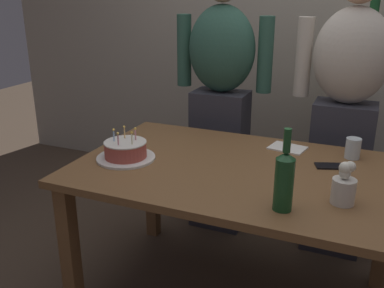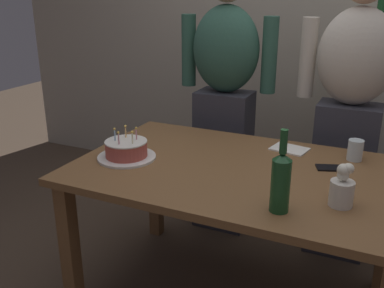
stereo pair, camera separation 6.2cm
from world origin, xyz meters
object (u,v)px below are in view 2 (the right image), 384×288
at_px(water_glass_near, 355,150).
at_px(napkin_stack, 289,149).
at_px(birthday_cake, 126,150).
at_px(wine_bottle, 281,181).
at_px(person_woman_cardigan, 350,112).
at_px(flower_vase, 342,188).
at_px(cell_phone, 332,168).
at_px(person_man_bearded, 225,99).

height_order(water_glass_near, napkin_stack, water_glass_near).
bearing_deg(birthday_cake, wine_bottle, -14.77).
bearing_deg(water_glass_near, wine_bottle, -107.33).
bearing_deg(water_glass_near, person_woman_cardigan, 101.01).
xyz_separation_m(water_glass_near, person_woman_cardigan, (-0.07, 0.38, 0.08)).
relative_size(birthday_cake, water_glass_near, 2.82).
xyz_separation_m(birthday_cake, water_glass_near, (1.01, 0.44, 0.01)).
bearing_deg(flower_vase, napkin_stack, 120.93).
distance_m(wine_bottle, flower_vase, 0.25).
relative_size(birthday_cake, cell_phone, 1.97).
bearing_deg(person_man_bearded, birthday_cake, 76.63).
height_order(wine_bottle, cell_phone, wine_bottle).
distance_m(water_glass_near, flower_vase, 0.52).
bearing_deg(person_man_bearded, wine_bottle, 120.56).
bearing_deg(person_man_bearded, person_woman_cardigan, -180.00).
relative_size(napkin_stack, person_woman_cardigan, 0.11).
height_order(birthday_cake, water_glass_near, birthday_cake).
height_order(cell_phone, person_man_bearded, person_man_bearded).
bearing_deg(person_woman_cardigan, napkin_stack, 56.78).
xyz_separation_m(napkin_stack, flower_vase, (0.31, -0.52, 0.07)).
distance_m(water_glass_near, person_woman_cardigan, 0.39).
xyz_separation_m(birthday_cake, flower_vase, (1.01, -0.07, 0.03)).
height_order(wine_bottle, napkin_stack, wine_bottle).
bearing_deg(birthday_cake, napkin_stack, 33.03).
xyz_separation_m(person_man_bearded, person_woman_cardigan, (0.74, 0.00, 0.00)).
bearing_deg(flower_vase, birthday_cake, 175.95).
bearing_deg(flower_vase, person_man_bearded, 132.35).
xyz_separation_m(cell_phone, napkin_stack, (-0.24, 0.16, 0.00)).
relative_size(flower_vase, person_man_bearded, 0.10).
relative_size(birthday_cake, person_man_bearded, 0.17).
bearing_deg(wine_bottle, napkin_stack, 99.44).
distance_m(water_glass_near, person_man_bearded, 0.90).
bearing_deg(wine_bottle, birthday_cake, 165.23).
bearing_deg(person_woman_cardigan, flower_vase, 94.59).
xyz_separation_m(wine_bottle, person_woman_cardigan, (0.13, 1.03, 0.01)).
bearing_deg(cell_phone, person_woman_cardigan, 69.53).
height_order(birthday_cake, person_woman_cardigan, person_woman_cardigan).
height_order(wine_bottle, person_man_bearded, person_man_bearded).
xyz_separation_m(napkin_stack, person_woman_cardigan, (0.24, 0.37, 0.13)).
relative_size(birthday_cake, person_woman_cardigan, 0.17).
bearing_deg(birthday_cake, water_glass_near, 23.73).
relative_size(wine_bottle, cell_phone, 2.21).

